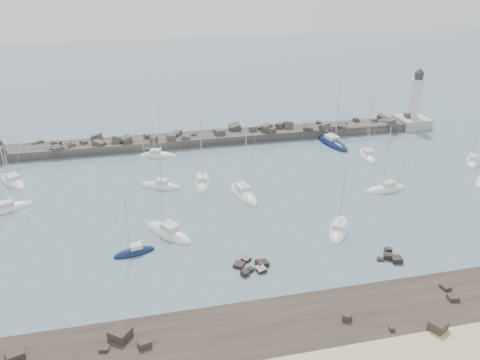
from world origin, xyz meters
name	(u,v)px	position (x,y,z in m)	size (l,w,h in m)	color
ground	(264,228)	(0.00, 0.00, 0.00)	(400.00, 400.00, 0.00)	slate
rock_shelf	(319,331)	(-0.08, -21.97, 0.02)	(140.00, 12.45, 1.88)	black
rock_cluster_near	(252,266)	(-4.16, -9.24, 0.11)	(4.76, 4.49, 1.32)	black
rock_cluster_far	(391,257)	(14.14, -11.48, 0.21)	(3.28, 3.45, 1.08)	black
breakwater	(186,142)	(-7.16, 37.97, 0.34)	(115.00, 7.63, 5.04)	#322F2C
lighthouse	(413,114)	(47.00, 38.00, 3.09)	(7.00, 7.00, 14.60)	#9F9F9A
sailboat_0	(10,209)	(-37.85, 14.27, 0.14)	(7.45, 5.04, 11.50)	white
sailboat_1	(13,182)	(-39.58, 25.13, 0.14)	(7.10, 8.96, 13.98)	white
sailboat_2	(134,253)	(-18.84, -2.76, 0.13)	(5.82, 2.89, 9.08)	#0F1A40
sailboat_3	(202,183)	(-6.64, 17.17, 0.14)	(3.92, 8.63, 13.24)	white
sailboat_4	(158,156)	(-13.52, 32.01, 0.13)	(8.03, 4.28, 12.15)	white
sailboat_5	(168,233)	(-13.96, 1.28, 0.15)	(7.45, 8.62, 13.97)	white
sailboat_6	(244,195)	(-0.57, 10.94, 0.15)	(4.69, 9.44, 14.35)	white
sailboat_7	(339,230)	(10.41, -3.23, 0.13)	(6.43, 8.43, 13.06)	white
sailboat_8	(333,144)	(23.71, 30.57, 0.16)	(5.14, 10.70, 16.24)	#0F1A40
sailboat_9	(385,190)	(23.67, 7.48, 0.14)	(7.91, 3.07, 12.37)	white
sailboat_10	(367,156)	(27.83, 22.57, 0.14)	(4.16, 8.53, 13.03)	white
sailboat_12	(472,162)	(46.30, 15.02, 0.16)	(5.94, 7.05, 11.57)	white
sailboat_13	(161,186)	(-13.98, 17.30, 0.14)	(7.65, 5.19, 11.81)	white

